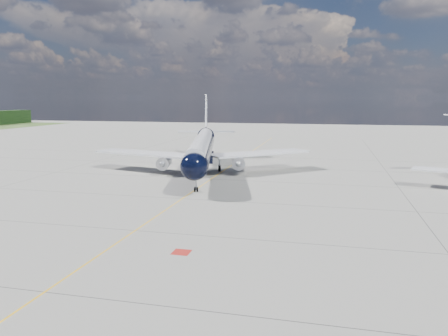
% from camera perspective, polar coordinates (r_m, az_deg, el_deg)
% --- Properties ---
extents(ground, '(320.00, 320.00, 0.00)m').
position_cam_1_polar(ground, '(79.02, -0.75, -0.81)').
color(ground, gray).
rests_on(ground, ground).
extents(taxiway_centerline, '(0.16, 160.00, 0.01)m').
position_cam_1_polar(taxiway_centerline, '(74.26, -1.70, -1.46)').
color(taxiway_centerline, '#F7B50D').
rests_on(taxiway_centerline, ground).
extents(red_marking, '(1.60, 1.60, 0.01)m').
position_cam_1_polar(red_marking, '(39.94, -5.58, -10.89)').
color(red_marking, maroon).
rests_on(red_marking, ground).
extents(main_airliner, '(40.26, 49.78, 14.56)m').
position_cam_1_polar(main_airliner, '(81.77, -2.91, 2.71)').
color(main_airliner, black).
rests_on(main_airliner, ground).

